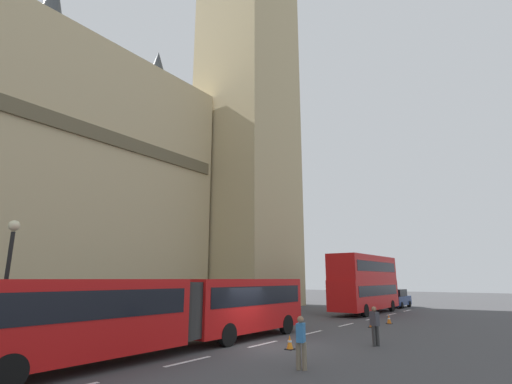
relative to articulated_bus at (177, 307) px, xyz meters
name	(u,v)px	position (x,y,z in m)	size (l,w,h in m)	color
ground_plane	(259,345)	(3.19, -1.99, -1.75)	(160.00, 160.00, 0.00)	#424244
lane_centre_marking	(312,333)	(8.10, -1.99, -1.74)	(39.00, 0.16, 0.01)	silver
articulated_bus	(177,307)	(0.00, 0.00, 0.00)	(16.52, 2.54, 2.90)	red
double_decker_bus	(365,281)	(21.56, 0.00, 0.96)	(10.21, 2.54, 4.90)	red
sedan_lead	(397,298)	(30.17, 0.00, -0.83)	(4.40, 1.86, 1.85)	navy
traffic_cone_west	(290,342)	(3.10, -3.68, -1.46)	(0.36, 0.36, 0.58)	black
traffic_cone_middle	(371,323)	(12.40, -3.79, -1.46)	(0.36, 0.36, 0.58)	black
traffic_cone_east	(389,319)	(15.01, -4.03, -1.46)	(0.36, 0.36, 0.58)	black
street_lamp	(7,275)	(-5.01, 4.51, 1.31)	(0.44, 0.44, 5.27)	black
pedestrian_near_cones	(301,340)	(0.23, -5.93, -0.83)	(0.45, 0.35, 1.69)	#726651
pedestrian_by_kerb	(375,324)	(6.10, -6.32, -0.83)	(0.41, 0.47, 1.69)	#333333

